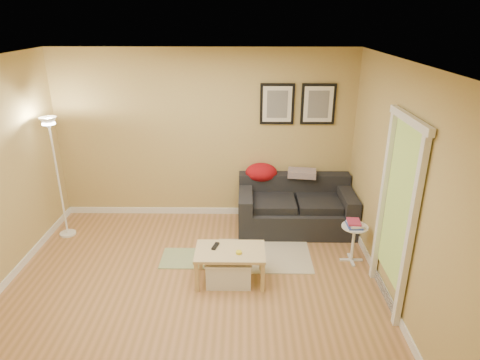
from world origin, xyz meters
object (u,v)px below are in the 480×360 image
Objects in this scene: coffee_table at (230,265)px; storage_bin at (229,270)px; floor_lamp at (59,182)px; book_stack at (354,223)px; sofa at (296,205)px; side_table at (353,244)px.

coffee_table is 1.52× the size of storage_bin.
floor_lamp is at bearing 163.94° from coffee_table.
floor_lamp reaches higher than book_stack.
sofa reaches higher than book_stack.
side_table reaches higher than storage_bin.
floor_lamp reaches higher than sofa.
storage_bin is at bearing -25.01° from floor_lamp.
coffee_table is at bearing -179.74° from book_stack.
book_stack is (1.58, 0.48, 0.38)m from storage_bin.
floor_lamp reaches higher than coffee_table.
coffee_table is 2.75m from floor_lamp.
book_stack is (1.57, 0.44, 0.34)m from coffee_table.
side_table is at bearing -54.55° from sofa.
book_stack is at bearing -55.03° from sofa.
storage_bin is 1.67m from side_table.
sofa is at bearing 4.29° from floor_lamp.
storage_bin is 2.31× the size of book_stack.
sofa is 3.10× the size of storage_bin.
sofa is 1.69m from storage_bin.
book_stack is (0.63, -0.91, 0.18)m from sofa.
sofa is 1.12m from side_table.
sofa is 2.05× the size of coffee_table.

